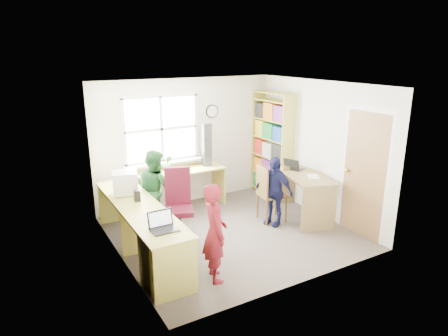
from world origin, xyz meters
The scene contains 19 objects.
room centered at (0.01, 0.10, 1.22)m, with size 3.64×3.44×2.44m.
l_desk centered at (-1.31, -0.28, 0.46)m, with size 2.38×2.95×0.75m.
right_desk centered at (1.49, -0.01, 0.58)m, with size 1.05×1.51×0.80m.
bookshelf centered at (1.65, 1.19, 1.00)m, with size 0.30×1.02×2.10m.
swivel_chair centered at (-0.78, 0.34, 0.48)m, with size 0.67×0.67×1.12m.
wooden_chair centered at (0.81, 0.12, 0.54)m, with size 0.50×0.50×1.00m.
crt_monitor centered at (-1.52, 0.65, 0.93)m, with size 0.43×0.41×0.36m.
laptop_left centered at (-1.49, -0.81, 0.80)m, with size 0.33×0.28×0.23m.
laptop_right centered at (1.47, 0.28, 0.85)m, with size 0.35×0.38×0.21m.
speaker_a centered at (-1.46, 0.27, 0.83)m, with size 0.09×0.09×0.17m.
speaker_b centered at (-1.49, 0.75, 0.84)m, with size 0.10×0.10×0.17m.
cd_tower centered at (0.30, 1.45, 1.16)m, with size 0.17×0.16×0.82m.
game_box centered at (1.44, 0.45, 0.83)m, with size 0.36×0.36×0.07m.
paper_a centered at (-1.51, -0.38, 0.75)m, with size 0.31×0.36×0.00m.
paper_b centered at (1.51, -0.22, 0.80)m, with size 0.30×0.33×0.00m.
potted_plant centered at (-0.51, 1.42, 0.91)m, with size 0.17×0.14×0.31m, color #317C39.
person_red centered at (-0.88, -1.05, 0.66)m, with size 0.48×0.31×1.31m, color maroon.
person_green centered at (-0.98, 0.80, 0.68)m, with size 0.66×0.51×1.36m, color #29672D.
person_navy centered at (0.81, -0.04, 0.60)m, with size 0.70×0.29×1.20m, color #14173F.
Camera 1 is at (-3.09, -5.13, 2.89)m, focal length 32.00 mm.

